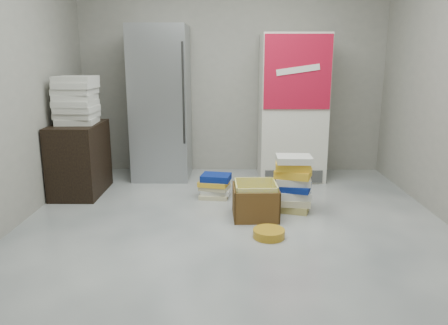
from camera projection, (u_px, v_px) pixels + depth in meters
ground at (234, 244)px, 3.64m from camera, size 5.00×5.00×0.00m
room_shell at (235, 18)px, 3.22m from camera, size 4.04×5.04×2.82m
steel_fridge at (161, 103)px, 5.49m from camera, size 0.70×0.72×1.90m
coke_cooler at (292, 107)px, 5.48m from camera, size 0.80×0.73×1.80m
wood_shelf at (80, 159)px, 4.93m from camera, size 0.50×0.80×0.80m
supply_box_stack at (76, 100)px, 4.78m from camera, size 0.43×0.44×0.52m
phonebook_stack_main at (293, 183)px, 4.38m from camera, size 0.41×0.37×0.57m
phonebook_stack_side at (215, 186)px, 4.83m from camera, size 0.38×0.32×0.26m
cardboard_box at (255, 203)px, 4.23m from camera, size 0.44×0.44×0.35m
bucket_lid at (269, 233)px, 3.77m from camera, size 0.30×0.30×0.07m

